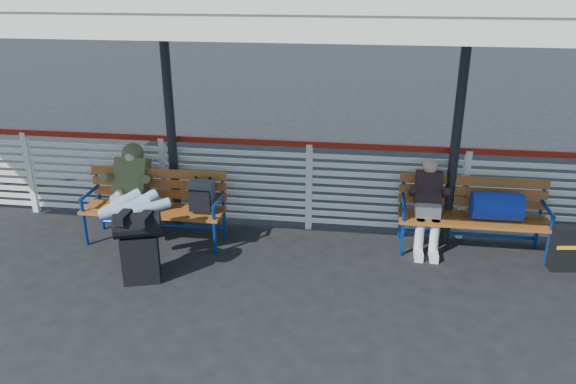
% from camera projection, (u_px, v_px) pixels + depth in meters
% --- Properties ---
extents(ground, '(60.00, 60.00, 0.00)m').
position_uv_depth(ground, '(289.00, 304.00, 5.94)').
color(ground, black).
rests_on(ground, ground).
extents(fence, '(12.08, 0.08, 1.24)m').
position_uv_depth(fence, '(309.00, 183.00, 7.44)').
color(fence, silver).
rests_on(fence, ground).
extents(luggage_stack, '(0.56, 0.42, 0.83)m').
position_uv_depth(luggage_stack, '(139.00, 245.00, 6.23)').
color(luggage_stack, black).
rests_on(luggage_stack, ground).
extents(bench_left, '(1.80, 0.56, 0.92)m').
position_uv_depth(bench_left, '(166.00, 199.00, 7.14)').
color(bench_left, '#A2581F').
rests_on(bench_left, ground).
extents(bench_right, '(1.80, 0.56, 0.92)m').
position_uv_depth(bench_right, '(485.00, 207.00, 6.84)').
color(bench_right, '#A2581F').
rests_on(bench_right, ground).
extents(traveler_man, '(0.93, 1.64, 0.77)m').
position_uv_depth(traveler_man, '(132.00, 199.00, 6.81)').
color(traveler_man, '#8390B1').
rests_on(traveler_man, ground).
extents(companion_person, '(0.32, 0.66, 1.15)m').
position_uv_depth(companion_person, '(428.00, 205.00, 6.93)').
color(companion_person, beige).
rests_on(companion_person, ground).
extents(suitcase_side, '(0.42, 0.29, 0.55)m').
position_uv_depth(suitcase_side, '(567.00, 247.00, 6.56)').
color(suitcase_side, black).
rests_on(suitcase_side, ground).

